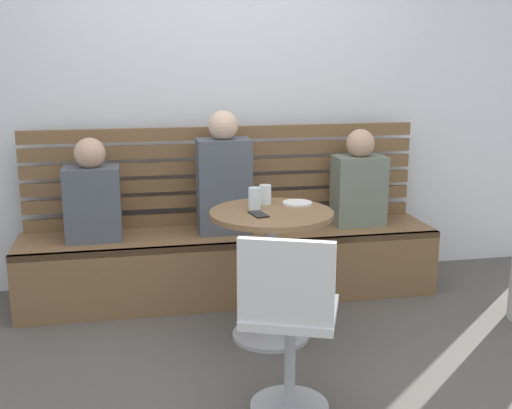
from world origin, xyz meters
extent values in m
plane|color=#514C47|center=(0.00, 0.00, 0.00)|extent=(8.00, 8.00, 0.00)
cube|color=silver|center=(0.00, 1.64, 1.45)|extent=(5.20, 0.10, 2.90)
cube|color=brown|center=(0.00, 1.20, 0.22)|extent=(2.70, 0.52, 0.44)
cube|color=brown|center=(0.00, 0.96, 0.42)|extent=(2.70, 0.04, 0.04)
cube|color=brown|center=(0.00, 1.44, 0.48)|extent=(2.65, 0.04, 0.09)
cube|color=brown|center=(0.00, 1.44, 0.61)|extent=(2.65, 0.04, 0.09)
cube|color=brown|center=(0.00, 1.44, 0.72)|extent=(2.65, 0.04, 0.09)
cube|color=brown|center=(0.00, 1.44, 0.84)|extent=(2.65, 0.04, 0.09)
cube|color=brown|center=(0.00, 1.44, 0.95)|extent=(2.65, 0.04, 0.09)
cube|color=brown|center=(0.00, 1.44, 1.06)|extent=(2.65, 0.04, 0.09)
cylinder|color=#ADADB2|center=(0.12, 0.53, 0.01)|extent=(0.44, 0.44, 0.02)
cylinder|color=#ADADB2|center=(0.12, 0.53, 0.37)|extent=(0.07, 0.07, 0.69)
cylinder|color=brown|center=(0.12, 0.53, 0.72)|extent=(0.68, 0.68, 0.03)
cylinder|color=#ADADB2|center=(0.04, -0.22, 0.01)|extent=(0.36, 0.36, 0.02)
cylinder|color=#ADADB2|center=(0.04, -0.22, 0.23)|extent=(0.05, 0.05, 0.45)
cube|color=silver|center=(0.04, -0.22, 0.47)|extent=(0.52, 0.52, 0.04)
cube|color=silver|center=(-0.02, -0.38, 0.67)|extent=(0.39, 0.19, 0.36)
cube|color=#4C515B|center=(-0.04, 1.22, 0.75)|extent=(0.34, 0.22, 0.61)
sphere|color=#DBB293|center=(-0.04, 1.22, 1.14)|extent=(0.19, 0.19, 0.19)
cube|color=#4C515B|center=(-0.86, 1.20, 0.67)|extent=(0.34, 0.22, 0.46)
sphere|color=tan|center=(-0.86, 1.20, 0.99)|extent=(0.19, 0.19, 0.19)
cube|color=slate|center=(0.89, 1.23, 0.68)|extent=(0.34, 0.22, 0.47)
sphere|color=tan|center=(0.89, 1.23, 1.00)|extent=(0.19, 0.19, 0.19)
cylinder|color=silver|center=(0.04, 0.60, 0.80)|extent=(0.07, 0.07, 0.12)
cylinder|color=white|center=(0.12, 0.71, 0.80)|extent=(0.07, 0.07, 0.11)
cylinder|color=white|center=(0.30, 0.67, 0.75)|extent=(0.17, 0.17, 0.01)
cube|color=black|center=(0.03, 0.46, 0.74)|extent=(0.10, 0.15, 0.01)
camera|label=1|loc=(-0.62, -2.75, 1.58)|focal=44.56mm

